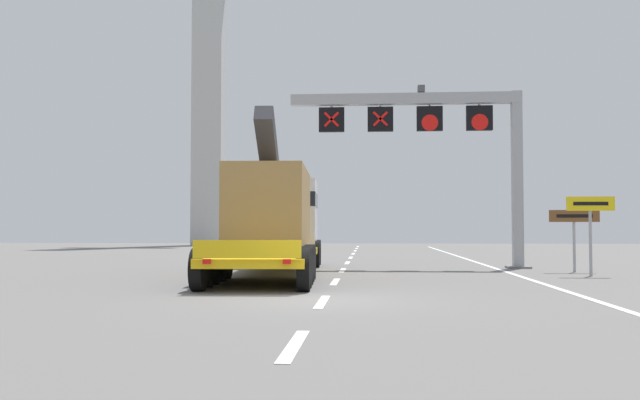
{
  "coord_description": "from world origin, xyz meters",
  "views": [
    {
      "loc": [
        1.21,
        -15.4,
        1.62
      ],
      "look_at": [
        -0.55,
        8.67,
        2.61
      ],
      "focal_mm": 38.29,
      "sensor_mm": 36.0,
      "label": 1
    }
  ],
  "objects_px": {
    "tourist_info_sign_brown": "(574,224)",
    "bridge_pylon_distant": "(209,28)",
    "exit_sign_yellow": "(590,215)",
    "overhead_lane_gantry": "(438,129)",
    "heavy_haul_truck_yellow": "(277,218)"
  },
  "relations": [
    {
      "from": "overhead_lane_gantry",
      "to": "bridge_pylon_distant",
      "type": "distance_m",
      "value": 41.57
    },
    {
      "from": "exit_sign_yellow",
      "to": "tourist_info_sign_brown",
      "type": "height_order",
      "value": "exit_sign_yellow"
    },
    {
      "from": "overhead_lane_gantry",
      "to": "bridge_pylon_distant",
      "type": "relative_size",
      "value": 0.24
    },
    {
      "from": "heavy_haul_truck_yellow",
      "to": "exit_sign_yellow",
      "type": "height_order",
      "value": "heavy_haul_truck_yellow"
    },
    {
      "from": "exit_sign_yellow",
      "to": "tourist_info_sign_brown",
      "type": "bearing_deg",
      "value": 88.72
    },
    {
      "from": "overhead_lane_gantry",
      "to": "tourist_info_sign_brown",
      "type": "xyz_separation_m",
      "value": [
        4.67,
        -2.45,
        -3.9
      ]
    },
    {
      "from": "overhead_lane_gantry",
      "to": "heavy_haul_truck_yellow",
      "type": "xyz_separation_m",
      "value": [
        -6.16,
        -3.29,
        -3.68
      ]
    },
    {
      "from": "tourist_info_sign_brown",
      "to": "bridge_pylon_distant",
      "type": "xyz_separation_m",
      "value": [
        -22.49,
        36.96,
        18.7
      ]
    },
    {
      "from": "overhead_lane_gantry",
      "to": "exit_sign_yellow",
      "type": "relative_size",
      "value": 3.6
    },
    {
      "from": "heavy_haul_truck_yellow",
      "to": "overhead_lane_gantry",
      "type": "bearing_deg",
      "value": 28.11
    },
    {
      "from": "heavy_haul_truck_yellow",
      "to": "exit_sign_yellow",
      "type": "bearing_deg",
      "value": -6.1
    },
    {
      "from": "exit_sign_yellow",
      "to": "bridge_pylon_distant",
      "type": "xyz_separation_m",
      "value": [
        -22.45,
        38.95,
        18.43
      ]
    },
    {
      "from": "tourist_info_sign_brown",
      "to": "bridge_pylon_distant",
      "type": "bearing_deg",
      "value": 121.32
    },
    {
      "from": "overhead_lane_gantry",
      "to": "tourist_info_sign_brown",
      "type": "relative_size",
      "value": 4.24
    },
    {
      "from": "exit_sign_yellow",
      "to": "tourist_info_sign_brown",
      "type": "xyz_separation_m",
      "value": [
        0.04,
        1.99,
        -0.27
      ]
    }
  ]
}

